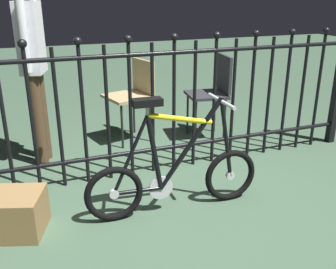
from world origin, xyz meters
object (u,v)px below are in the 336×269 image
at_px(chair_tan, 134,91).
at_px(chair_charcoal, 214,88).
at_px(bicycle, 175,174).
at_px(person_visitor, 32,53).
at_px(display_crate, 18,213).

xyz_separation_m(chair_tan, chair_charcoal, (0.82, -0.26, 0.02)).
relative_size(bicycle, chair_charcoal, 1.46).
bearing_deg(chair_charcoal, chair_tan, 162.54).
xyz_separation_m(chair_tan, person_visitor, (-0.99, -0.27, 0.49)).
height_order(bicycle, person_visitor, person_visitor).
xyz_separation_m(chair_tan, display_crate, (-1.24, -1.42, -0.40)).
height_order(chair_tan, display_crate, chair_tan).
distance_m(person_visitor, display_crate, 1.47).
xyz_separation_m(bicycle, chair_charcoal, (0.97, 1.28, 0.26)).
height_order(chair_charcoal, person_visitor, person_visitor).
relative_size(chair_charcoal, person_visitor, 0.53).
height_order(chair_tan, person_visitor, person_visitor).
relative_size(chair_charcoal, display_crate, 2.70).
bearing_deg(chair_charcoal, person_visitor, -179.60).
relative_size(bicycle, display_crate, 3.93).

